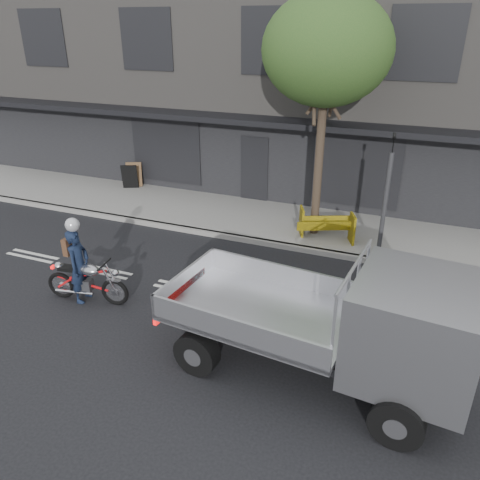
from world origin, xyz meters
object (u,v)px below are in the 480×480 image
at_px(street_tree, 327,51).
at_px(construction_barrier, 325,227).
at_px(traffic_light_pole, 385,203).
at_px(motorcycle, 87,280).
at_px(rider, 79,266).
at_px(sandwich_board, 130,177).
at_px(flatbed_ute, 382,327).

distance_m(street_tree, construction_barrier, 4.73).
xyz_separation_m(traffic_light_pole, motorcycle, (-6.04, -4.64, -1.11)).
height_order(motorcycle, rider, rider).
bearing_deg(motorcycle, construction_barrier, 39.60).
bearing_deg(rider, street_tree, -45.78).
bearing_deg(street_tree, sandwich_board, 169.17).
relative_size(rider, construction_barrier, 1.11).
bearing_deg(rider, sandwich_board, 17.11).
relative_size(motorcycle, construction_barrier, 1.28).
distance_m(motorcycle, construction_barrier, 6.67).
xyz_separation_m(flatbed_ute, sandwich_board, (-10.03, 7.55, -0.78)).
distance_m(rider, flatbed_ute, 6.77).
height_order(motorcycle, sandwich_board, sandwich_board).
relative_size(street_tree, motorcycle, 3.30).
bearing_deg(sandwich_board, traffic_light_pole, -38.15).
distance_m(street_tree, sandwich_board, 8.94).
height_order(street_tree, traffic_light_pole, street_tree).
relative_size(street_tree, rider, 3.81).
height_order(traffic_light_pole, sandwich_board, traffic_light_pole).
bearing_deg(traffic_light_pole, sandwich_board, 166.47).
relative_size(motorcycle, rider, 1.16).
height_order(traffic_light_pole, rider, traffic_light_pole).
bearing_deg(rider, construction_barrier, -51.35).
bearing_deg(street_tree, flatbed_ute, -67.49).
bearing_deg(street_tree, motorcycle, -126.36).
xyz_separation_m(street_tree, sandwich_board, (-7.50, 1.43, -4.66)).
height_order(street_tree, motorcycle, street_tree).
xyz_separation_m(street_tree, construction_barrier, (0.42, -0.53, -4.68)).
xyz_separation_m(motorcycle, flatbed_ute, (6.57, -0.62, 0.86)).
relative_size(rider, sandwich_board, 1.88).
height_order(street_tree, sandwich_board, street_tree).
bearing_deg(rider, traffic_light_pole, -61.57).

